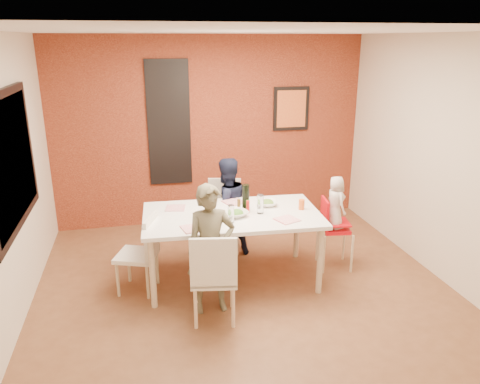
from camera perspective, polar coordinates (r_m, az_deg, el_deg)
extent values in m
plane|color=brown|center=(5.23, 0.73, -12.02)|extent=(4.50, 4.50, 0.00)
cube|color=white|center=(4.52, 0.87, 19.06)|extent=(4.50, 4.50, 0.02)
cube|color=beige|center=(6.85, -3.58, 7.36)|extent=(4.50, 0.02, 2.70)
cube|color=beige|center=(2.71, 12.01, -10.40)|extent=(4.50, 0.02, 2.70)
cube|color=beige|center=(4.74, -26.74, 0.50)|extent=(0.02, 4.50, 2.70)
cube|color=beige|center=(5.64, 23.66, 3.52)|extent=(0.02, 4.50, 2.70)
cube|color=maroon|center=(6.83, -3.55, 7.33)|extent=(4.50, 0.02, 2.70)
cube|color=black|center=(4.87, -26.20, 3.47)|extent=(0.05, 1.70, 1.30)
cube|color=black|center=(4.86, -26.03, 3.48)|extent=(0.02, 1.55, 1.15)
cube|color=silver|center=(6.73, -8.66, 8.28)|extent=(0.55, 0.03, 1.70)
cube|color=black|center=(6.72, -8.66, 8.27)|extent=(0.60, 0.03, 1.76)
cube|color=black|center=(7.05, 6.25, 10.06)|extent=(0.54, 0.03, 0.64)
cube|color=orange|center=(7.04, 6.29, 10.04)|extent=(0.44, 0.01, 0.54)
cube|color=white|center=(5.15, -0.98, -2.87)|extent=(1.99, 1.18, 0.04)
cylinder|color=beige|center=(4.86, -10.61, -9.75)|extent=(0.06, 0.06, 0.76)
cylinder|color=beige|center=(5.67, -10.51, -5.53)|extent=(0.06, 0.06, 0.76)
cylinder|color=beige|center=(5.10, 9.73, -8.25)|extent=(0.06, 0.06, 0.76)
cylinder|color=beige|center=(5.88, 6.91, -4.45)|extent=(0.06, 0.06, 0.76)
cube|color=silver|center=(4.59, -3.18, -10.32)|extent=(0.50, 0.50, 0.05)
cube|color=silver|center=(4.30, -3.25, -8.67)|extent=(0.43, 0.11, 0.49)
cylinder|color=beige|center=(4.86, -0.99, -11.68)|extent=(0.04, 0.04, 0.43)
cylinder|color=beige|center=(4.55, -0.83, -13.90)|extent=(0.04, 0.04, 0.43)
cylinder|color=beige|center=(4.86, -5.27, -11.74)|extent=(0.04, 0.04, 0.43)
cylinder|color=beige|center=(4.55, -5.44, -13.96)|extent=(0.04, 0.04, 0.43)
cube|color=beige|center=(6.03, -1.97, -3.23)|extent=(0.51, 0.51, 0.05)
cube|color=beige|center=(6.13, -1.89, -0.49)|extent=(0.42, 0.14, 0.48)
cylinder|color=#BEA98D|center=(5.97, -3.71, -5.82)|extent=(0.03, 0.03, 0.41)
cylinder|color=#BEA98D|center=(6.29, -3.43, -4.54)|extent=(0.03, 0.03, 0.41)
cylinder|color=#BEA98D|center=(5.95, -0.38, -5.87)|extent=(0.03, 0.03, 0.41)
cylinder|color=#BEA98D|center=(6.27, -0.28, -4.58)|extent=(0.03, 0.03, 0.41)
cube|color=white|center=(5.20, -12.50, -7.56)|extent=(0.52, 0.52, 0.05)
cube|color=white|center=(5.04, -10.71, -5.39)|extent=(0.18, 0.39, 0.46)
cylinder|color=#C6B793|center=(5.48, -13.39, -8.70)|extent=(0.03, 0.03, 0.40)
cylinder|color=#C6B793|center=(5.38, -10.07, -9.02)|extent=(0.03, 0.03, 0.40)
cylinder|color=#C6B793|center=(5.21, -14.69, -10.29)|extent=(0.03, 0.03, 0.40)
cylinder|color=#C6B793|center=(5.10, -11.20, -10.68)|extent=(0.03, 0.03, 0.40)
cube|color=red|center=(5.67, 11.56, -4.42)|extent=(0.34, 0.34, 0.04)
cube|color=red|center=(5.56, 10.28, -2.59)|extent=(0.07, 0.30, 0.35)
cube|color=red|center=(5.64, 11.61, -3.63)|extent=(0.34, 0.34, 0.02)
cylinder|color=beige|center=(5.68, 13.49, -7.36)|extent=(0.03, 0.03, 0.46)
cylinder|color=beige|center=(5.59, 10.18, -7.56)|extent=(0.03, 0.03, 0.46)
cylinder|color=beige|center=(5.97, 12.54, -5.99)|extent=(0.03, 0.03, 0.46)
cylinder|color=beige|center=(5.88, 9.38, -6.16)|extent=(0.03, 0.03, 0.46)
imported|color=brown|center=(4.63, -3.56, -7.02)|extent=(0.50, 0.34, 1.32)
imported|color=black|center=(5.81, -1.70, -1.93)|extent=(0.74, 0.65, 1.27)
imported|color=beige|center=(5.55, 11.58, -1.24)|extent=(0.25, 0.33, 0.63)
cube|color=white|center=(4.76, -5.70, -4.41)|extent=(0.27, 0.27, 0.01)
cube|color=silver|center=(5.48, -0.75, -1.23)|extent=(0.28, 0.28, 0.01)
cube|color=white|center=(4.98, 5.75, -3.37)|extent=(0.28, 0.28, 0.01)
cube|color=white|center=(5.34, -7.89, -1.93)|extent=(0.25, 0.25, 0.01)
imported|color=white|center=(5.05, -0.41, -2.65)|extent=(0.31, 0.31, 0.06)
imported|color=white|center=(5.38, 3.33, -1.37)|extent=(0.24, 0.24, 0.06)
cylinder|color=black|center=(5.18, 0.70, -0.69)|extent=(0.08, 0.08, 0.30)
cylinder|color=white|center=(4.86, -1.11, -2.68)|extent=(0.07, 0.07, 0.19)
cylinder|color=white|center=(5.12, 2.49, -1.49)|extent=(0.07, 0.07, 0.21)
cylinder|color=white|center=(5.00, -3.67, -1.55)|extent=(0.13, 0.13, 0.29)
cylinder|color=red|center=(5.14, 0.98, -1.82)|extent=(0.04, 0.04, 0.14)
cylinder|color=#2C7025|center=(5.17, 0.90, -1.68)|extent=(0.04, 0.04, 0.14)
cylinder|color=brown|center=(5.18, -0.14, -1.62)|extent=(0.04, 0.04, 0.14)
cylinder|color=#DF5A18|center=(5.29, 7.51, -1.52)|extent=(0.07, 0.07, 0.11)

